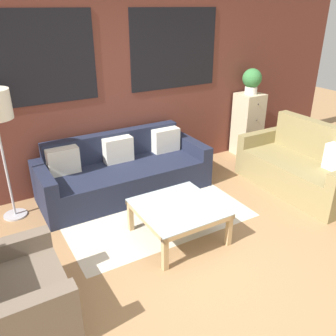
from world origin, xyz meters
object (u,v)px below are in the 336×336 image
Objects in this scene: armchair_corner at (9,300)px; potted_plant at (252,80)px; drawer_cabinet at (248,124)px; coffee_table at (178,211)px; settee_vintage at (302,168)px; couch_dark at (124,173)px.

potted_plant is at bearing 24.49° from armchair_corner.
coffee_table is at bearing -147.03° from drawer_cabinet.
armchair_corner is (-3.90, -0.49, -0.03)m from settee_vintage.
couch_dark is 2.18× the size of drawer_cabinet.
coffee_table is at bearing -86.91° from couch_dark.
drawer_cabinet is 2.59× the size of potted_plant.
coffee_table is (1.79, 0.36, 0.06)m from armchair_corner.
drawer_cabinet is at bearing 32.97° from coffee_table.
drawer_cabinet is at bearing 24.49° from armchair_corner.
couch_dark is 2.48m from settee_vintage.
couch_dark is at bearing -175.00° from drawer_cabinet.
armchair_corner is at bearing -135.86° from couch_dark.
drawer_cabinet is at bearing 5.00° from couch_dark.
settee_vintage is 1.42m from drawer_cabinet.
couch_dark is 2.61m from potted_plant.
coffee_table is 2.94m from potted_plant.
settee_vintage is at bearing 7.18° from armchair_corner.
armchair_corner is 1.08× the size of coffee_table.
potted_plant is (0.22, 1.39, 0.97)m from settee_vintage.
drawer_cabinet reaches higher than settee_vintage.
couch_dark is 2.45× the size of armchair_corner.
coffee_table is at bearing -147.03° from potted_plant.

